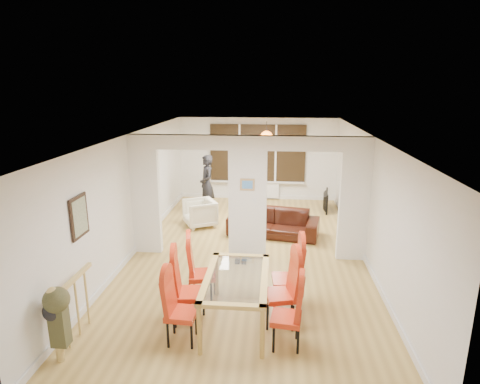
# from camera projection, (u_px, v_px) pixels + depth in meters

# --- Properties ---
(floor) EXTENTS (5.00, 9.00, 0.01)m
(floor) POSITION_uv_depth(u_px,v_px,m) (247.00, 254.00, 8.76)
(floor) COLOR #B49148
(floor) RESTS_ON ground
(room_walls) EXTENTS (5.00, 9.00, 2.60)m
(room_walls) POSITION_uv_depth(u_px,v_px,m) (248.00, 197.00, 8.42)
(room_walls) COLOR silver
(room_walls) RESTS_ON floor
(divider_wall) EXTENTS (5.00, 0.18, 2.60)m
(divider_wall) POSITION_uv_depth(u_px,v_px,m) (248.00, 197.00, 8.42)
(divider_wall) COLOR white
(divider_wall) RESTS_ON floor
(bay_window_blinds) EXTENTS (3.00, 0.08, 1.80)m
(bay_window_blinds) POSITION_uv_depth(u_px,v_px,m) (258.00, 153.00, 12.64)
(bay_window_blinds) COLOR black
(bay_window_blinds) RESTS_ON room_walls
(radiator) EXTENTS (1.40, 0.08, 0.50)m
(radiator) POSITION_uv_depth(u_px,v_px,m) (257.00, 190.00, 12.92)
(radiator) COLOR white
(radiator) RESTS_ON floor
(pendant_light) EXTENTS (0.36, 0.36, 0.36)m
(pendant_light) POSITION_uv_depth(u_px,v_px,m) (267.00, 137.00, 11.35)
(pendant_light) COLOR orange
(pendant_light) RESTS_ON room_walls
(stair_newel) EXTENTS (0.40, 1.20, 1.10)m
(stair_newel) POSITION_uv_depth(u_px,v_px,m) (75.00, 304.00, 5.74)
(stair_newel) COLOR tan
(stair_newel) RESTS_ON floor
(wall_poster) EXTENTS (0.04, 0.52, 0.67)m
(wall_poster) POSITION_uv_depth(u_px,v_px,m) (79.00, 217.00, 6.25)
(wall_poster) COLOR gray
(wall_poster) RESTS_ON room_walls
(pillar_photo) EXTENTS (0.30, 0.03, 0.25)m
(pillar_photo) POSITION_uv_depth(u_px,v_px,m) (247.00, 185.00, 8.25)
(pillar_photo) COLOR #4C8CD8
(pillar_photo) RESTS_ON divider_wall
(dining_table) EXTENTS (0.95, 1.69, 0.79)m
(dining_table) POSITION_uv_depth(u_px,v_px,m) (236.00, 300.00, 6.15)
(dining_table) COLOR #AE8A40
(dining_table) RESTS_ON floor
(dining_chair_la) EXTENTS (0.44, 0.44, 1.04)m
(dining_chair_la) POSITION_uv_depth(u_px,v_px,m) (182.00, 309.00, 5.68)
(dining_chair_la) COLOR #B82C12
(dining_chair_la) RESTS_ON floor
(dining_chair_lb) EXTENTS (0.51, 0.51, 1.13)m
(dining_chair_lb) POSITION_uv_depth(u_px,v_px,m) (189.00, 289.00, 6.15)
(dining_chair_lb) COLOR #B82C12
(dining_chair_lb) RESTS_ON floor
(dining_chair_lc) EXTENTS (0.52, 0.52, 1.11)m
(dining_chair_lc) POSITION_uv_depth(u_px,v_px,m) (202.00, 270.00, 6.77)
(dining_chair_lc) COLOR #B82C12
(dining_chair_lc) RESTS_ON floor
(dining_chair_ra) EXTENTS (0.46, 0.46, 1.03)m
(dining_chair_ra) POSITION_uv_depth(u_px,v_px,m) (286.00, 313.00, 5.57)
(dining_chair_ra) COLOR #B82C12
(dining_chair_ra) RESTS_ON floor
(dining_chair_rb) EXTENTS (0.56, 0.56, 1.15)m
(dining_chair_rb) POSITION_uv_depth(u_px,v_px,m) (281.00, 290.00, 6.09)
(dining_chair_rb) COLOR #B82C12
(dining_chair_rb) RESTS_ON floor
(dining_chair_rc) EXTENTS (0.50, 0.50, 1.17)m
(dining_chair_rc) POSITION_uv_depth(u_px,v_px,m) (287.00, 275.00, 6.55)
(dining_chair_rc) COLOR #B82C12
(dining_chair_rc) RESTS_ON floor
(sofa) EXTENTS (2.31, 1.24, 0.64)m
(sofa) POSITION_uv_depth(u_px,v_px,m) (273.00, 222.00, 9.84)
(sofa) COLOR black
(sofa) RESTS_ON floor
(armchair) EXTENTS (1.02, 1.03, 0.70)m
(armchair) POSITION_uv_depth(u_px,v_px,m) (200.00, 213.00, 10.45)
(armchair) COLOR beige
(armchair) RESTS_ON floor
(person) EXTENTS (0.73, 0.63, 1.69)m
(person) POSITION_uv_depth(u_px,v_px,m) (207.00, 184.00, 11.40)
(person) COLOR black
(person) RESTS_ON floor
(television) EXTENTS (1.00, 0.23, 0.57)m
(television) POSITION_uv_depth(u_px,v_px,m) (323.00, 201.00, 11.81)
(television) COLOR black
(television) RESTS_ON floor
(coffee_table) EXTENTS (1.02, 0.55, 0.23)m
(coffee_table) POSITION_uv_depth(u_px,v_px,m) (258.00, 215.00, 11.07)
(coffee_table) COLOR #332311
(coffee_table) RESTS_ON floor
(bottle) EXTENTS (0.07, 0.07, 0.28)m
(bottle) POSITION_uv_depth(u_px,v_px,m) (252.00, 207.00, 10.95)
(bottle) COLOR #143F19
(bottle) RESTS_ON coffee_table
(bowl) EXTENTS (0.20, 0.20, 0.05)m
(bowl) POSITION_uv_depth(u_px,v_px,m) (250.00, 208.00, 11.16)
(bowl) COLOR #332311
(bowl) RESTS_ON coffee_table
(shoes) EXTENTS (0.23, 0.25, 0.10)m
(shoes) POSITION_uv_depth(u_px,v_px,m) (241.00, 260.00, 8.36)
(shoes) COLOR black
(shoes) RESTS_ON floor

